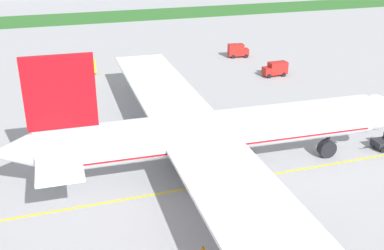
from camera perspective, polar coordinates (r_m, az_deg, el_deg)
ground_plane at (r=57.39m, az=3.72°, el=-7.70°), size 600.00×600.00×0.00m
apron_taxi_line at (r=58.29m, az=3.30°, el=-7.16°), size 280.00×0.36×0.01m
grass_median_strip at (r=173.09m, az=-12.08°, el=12.76°), size 320.00×24.00×0.10m
airliner_foreground at (r=57.91m, az=2.16°, el=-0.97°), size 52.24×82.95×16.90m
ground_crew_wingwalker_port at (r=48.71m, az=16.40°, el=-13.46°), size 0.40×0.56×1.71m
service_truck_baggage_loader at (r=103.77m, az=-13.02°, el=6.92°), size 5.11×2.99×2.97m
service_truck_fuel_bowser at (r=101.55m, az=10.20°, el=6.81°), size 5.34×2.56×3.01m
service_truck_catering_van at (r=115.79m, az=5.61°, el=9.09°), size 5.24×3.18×3.22m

